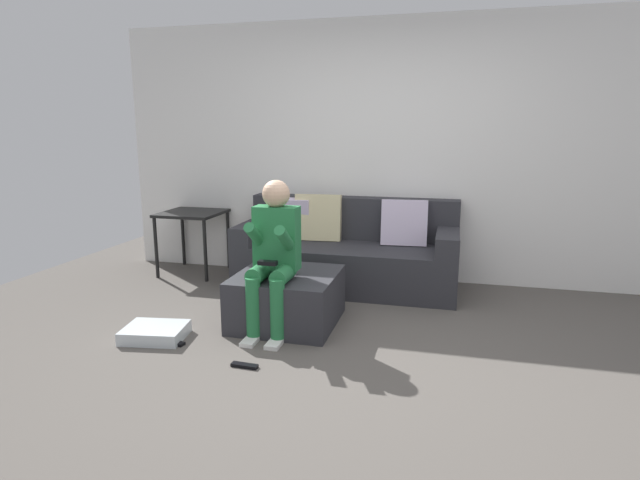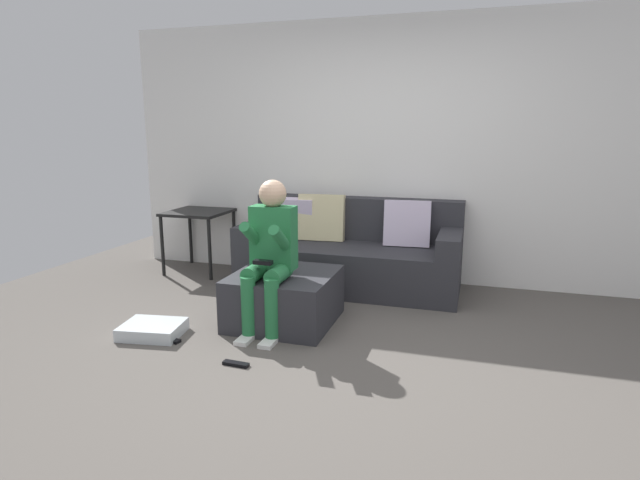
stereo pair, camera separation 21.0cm
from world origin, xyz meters
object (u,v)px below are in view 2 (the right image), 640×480
object	(u,v)px
person_seated	(269,250)
storage_bin	(153,329)
couch_sectional	(350,253)
remote_under_side_table	(143,327)
ottoman	(284,298)
remote_by_storage_bin	(171,340)
side_table	(198,219)
remote_near_ottoman	(236,364)

from	to	relation	value
person_seated	storage_bin	xyz separation A→B (m)	(-0.81, -0.37, -0.59)
couch_sectional	person_seated	xyz separation A→B (m)	(-0.30, -1.31, 0.30)
storage_bin	remote_under_side_table	size ratio (longest dim) A/B	3.05
ottoman	remote_by_storage_bin	bearing A→B (deg)	-136.97
storage_bin	side_table	distance (m)	1.90
couch_sectional	side_table	distance (m)	1.71
person_seated	storage_bin	world-z (taller)	person_seated
couch_sectional	person_seated	world-z (taller)	person_seated
storage_bin	remote_by_storage_bin	xyz separation A→B (m)	(0.19, -0.06, -0.04)
remote_near_ottoman	remote_under_side_table	size ratio (longest dim) A/B	1.25
ottoman	remote_near_ottoman	xyz separation A→B (m)	(-0.03, -0.83, -0.19)
storage_bin	remote_under_side_table	bearing A→B (deg)	147.72
storage_bin	side_table	world-z (taller)	side_table
couch_sectional	side_table	xyz separation A→B (m)	(-1.69, 0.05, 0.24)
storage_bin	remote_by_storage_bin	distance (m)	0.21
ottoman	remote_under_side_table	distance (m)	1.12
remote_by_storage_bin	person_seated	bearing A→B (deg)	44.77
remote_near_ottoman	person_seated	bearing A→B (deg)	94.48
person_seated	ottoman	bearing A→B (deg)	77.03
person_seated	remote_by_storage_bin	world-z (taller)	person_seated
person_seated	side_table	world-z (taller)	person_seated
person_seated	side_table	distance (m)	1.95
side_table	remote_near_ottoman	size ratio (longest dim) A/B	3.70
side_table	remote_by_storage_bin	bearing A→B (deg)	-66.57
couch_sectional	storage_bin	xyz separation A→B (m)	(-1.11, -1.68, -0.28)
couch_sectional	remote_near_ottoman	bearing A→B (deg)	-98.39
side_table	remote_by_storage_bin	xyz separation A→B (m)	(0.78, -1.79, -0.56)
person_seated	couch_sectional	bearing A→B (deg)	76.91
remote_by_storage_bin	remote_under_side_table	world-z (taller)	same
person_seated	remote_near_ottoman	bearing A→B (deg)	-88.57
ottoman	remote_under_side_table	size ratio (longest dim) A/B	5.52
storage_bin	side_table	bearing A→B (deg)	108.64
remote_near_ottoman	remote_by_storage_bin	size ratio (longest dim) A/B	1.15
remote_by_storage_bin	couch_sectional	bearing A→B (deg)	72.00
side_table	remote_near_ottoman	bearing A→B (deg)	-54.95
ottoman	remote_near_ottoman	world-z (taller)	ottoman
person_seated	remote_near_ottoman	xyz separation A→B (m)	(0.02, -0.64, -0.62)
couch_sectional	remote_near_ottoman	distance (m)	2.00
storage_bin	couch_sectional	bearing A→B (deg)	56.42
ottoman	storage_bin	xyz separation A→B (m)	(-0.85, -0.55, -0.16)
remote_under_side_table	remote_by_storage_bin	bearing A→B (deg)	-39.43
couch_sectional	ottoman	size ratio (longest dim) A/B	2.64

